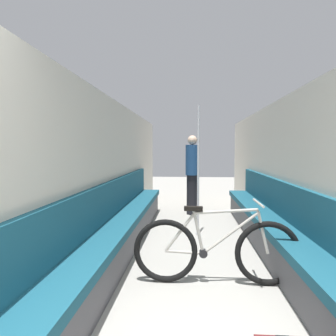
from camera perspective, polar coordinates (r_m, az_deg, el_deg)
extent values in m
cube|color=beige|center=(4.37, -11.98, -1.03)|extent=(0.10, 10.14, 2.22)
cube|color=beige|center=(4.43, 22.70, -1.17)|extent=(0.10, 10.14, 2.22)
cube|color=#4C4C51|center=(4.37, -8.76, -13.18)|extent=(0.37, 5.89, 0.40)
cube|color=#195166|center=(4.30, -8.80, -10.01)|extent=(0.44, 5.89, 0.10)
cube|color=#195166|center=(4.29, -11.24, -5.97)|extent=(0.07, 5.89, 0.50)
cube|color=#4C4C51|center=(4.41, 19.47, -13.18)|extent=(0.37, 5.89, 0.40)
cube|color=#195166|center=(4.35, 19.54, -10.04)|extent=(0.44, 5.89, 0.10)
cube|color=#195166|center=(4.34, 21.97, -6.05)|extent=(0.07, 5.89, 0.50)
torus|color=black|center=(3.38, -0.48, -15.50)|extent=(0.70, 0.06, 0.70)
torus|color=black|center=(3.47, 18.48, -15.17)|extent=(0.70, 0.06, 0.70)
cylinder|color=#B7B2A8|center=(3.38, 3.12, -15.70)|extent=(0.41, 0.03, 0.05)
cylinder|color=#B7B2A8|center=(3.31, 2.17, -12.23)|extent=(0.33, 0.03, 0.42)
cylinder|color=#B7B2A8|center=(3.31, 5.80, -11.85)|extent=(0.14, 0.03, 0.50)
cylinder|color=#B7B2A8|center=(3.34, 11.80, -12.09)|extent=(0.59, 0.03, 0.48)
cylinder|color=#B7B2A8|center=(3.28, 10.89, -8.11)|extent=(0.69, 0.03, 0.08)
cylinder|color=#B7B2A8|center=(3.39, 17.64, -11.61)|extent=(0.14, 0.03, 0.46)
cylinder|color=black|center=(3.38, 6.73, -15.84)|extent=(0.09, 0.06, 0.09)
cube|color=black|center=(3.25, 4.85, -7.69)|extent=(0.20, 0.07, 0.04)
cylinder|color=#B7B2A8|center=(3.31, 16.82, -6.38)|extent=(0.02, 0.46, 0.02)
cylinder|color=gray|center=(5.28, 5.70, -12.35)|extent=(0.08, 0.08, 0.01)
cylinder|color=silver|center=(5.09, 5.77, -0.44)|extent=(0.04, 0.04, 2.20)
cylinder|color=black|center=(6.75, 4.62, -5.06)|extent=(0.25, 0.25, 0.88)
cylinder|color=navy|center=(6.68, 4.65, 1.54)|extent=(0.30, 0.30, 0.67)
sphere|color=beige|center=(6.68, 4.67, 5.32)|extent=(0.21, 0.21, 0.21)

